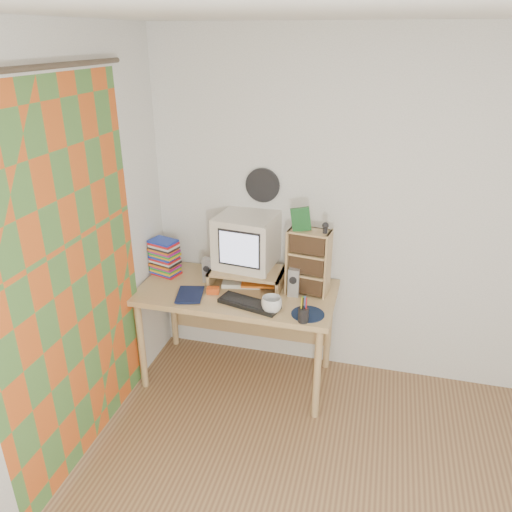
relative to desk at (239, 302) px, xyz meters
The scene contains 21 objects.
ceiling 2.59m from the desk, 54.49° to the right, with size 3.50×3.50×0.00m, color white.
back_wall 1.25m from the desk, 16.59° to the left, with size 3.50×3.50×0.00m, color white.
left_wall 1.73m from the desk, 116.51° to the right, with size 3.50×3.50×0.00m, color white.
curtain 1.29m from the desk, 125.22° to the right, with size 2.20×2.20×0.00m, color #CE561D.
wall_disc 0.87m from the desk, 70.78° to the left, with size 0.25×0.25×0.02m, color black.
desk is the anchor object (origin of this frame).
monitor_riser 0.24m from the desk, 36.34° to the left, with size 0.52×0.30×0.12m.
crt_monitor 0.45m from the desk, 75.27° to the left, with size 0.40×0.40×0.38m, color beige.
speaker_left 0.33m from the desk, behind, with size 0.07×0.07×0.18m, color #9E9DA1.
speaker_right 0.47m from the desk, ahead, with size 0.08×0.08×0.21m, color #9E9DA1.
keyboard 0.33m from the desk, 60.27° to the right, with size 0.42×0.14×0.03m, color black.
dvd_stack 0.66m from the desk, behind, with size 0.19×0.14×0.28m, color brown, non-canonical shape.
cd_rack 0.62m from the desk, ahead, with size 0.28×0.15×0.47m, color tan.
mug 0.47m from the desk, 44.05° to the right, with size 0.14×0.14×0.11m, color white.
diary 0.48m from the desk, 145.76° to the right, with size 0.22×0.16×0.04m, color #0F1738.
mousepad 0.63m from the desk, 26.49° to the right, with size 0.22×0.22×0.00m, color black.
pen_cup 0.68m from the desk, 34.67° to the right, with size 0.07×0.07×0.14m, color black, non-canonical shape.
papers 0.17m from the desk, 43.93° to the left, with size 0.27×0.20×0.04m, color silver, non-canonical shape.
red_box 0.26m from the desk, 134.00° to the right, with size 0.09×0.05×0.04m, color #D54916.
game_box 0.81m from the desk, ahead, with size 0.12×0.03×0.16m, color #164F20.
webcam 0.88m from the desk, ahead, with size 0.04×0.04×0.08m, color black, non-canonical shape.
Camera 1 is at (-0.10, -1.63, 2.42)m, focal length 35.00 mm.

